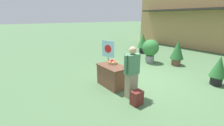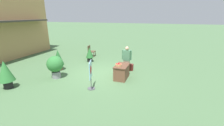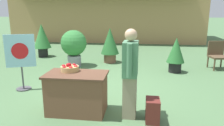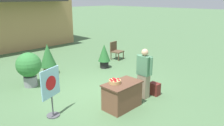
{
  "view_description": "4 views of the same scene",
  "coord_description": "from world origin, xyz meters",
  "views": [
    {
      "loc": [
        3.78,
        -4.39,
        2.45
      ],
      "look_at": [
        -0.72,
        -0.99,
        0.71
      ],
      "focal_mm": 24.0,
      "sensor_mm": 36.0,
      "label": 1
    },
    {
      "loc": [
        -7.78,
        -3.34,
        3.39
      ],
      "look_at": [
        -0.53,
        -0.84,
        0.93
      ],
      "focal_mm": 24.0,
      "sensor_mm": 36.0,
      "label": 2
    },
    {
      "loc": [
        0.91,
        -5.11,
        1.93
      ],
      "look_at": [
        0.3,
        -0.48,
        0.8
      ],
      "focal_mm": 35.0,
      "sensor_mm": 36.0,
      "label": 3
    },
    {
      "loc": [
        -4.67,
        -5.19,
        3.15
      ],
      "look_at": [
        0.19,
        -0.45,
        1.1
      ],
      "focal_mm": 35.0,
      "sensor_mm": 36.0,
      "label": 4
    }
  ],
  "objects": [
    {
      "name": "potted_plant_near_left",
      "position": [
        2.02,
        1.84,
        0.62
      ],
      "size": [
        0.56,
        0.56,
        1.11
      ],
      "color": "black",
      "rests_on": "ground_plane"
    },
    {
      "name": "potted_plant_far_right",
      "position": [
        -0.23,
        2.91,
        0.73
      ],
      "size": [
        0.68,
        0.68,
        1.3
      ],
      "color": "brown",
      "rests_on": "ground_plane"
    },
    {
      "name": "person_visitor",
      "position": [
        0.74,
        -1.34,
        0.83
      ],
      "size": [
        0.27,
        0.61,
        1.62
      ],
      "rotation": [
        0.0,
        0.0,
        3.12
      ],
      "color": "gray",
      "rests_on": "ground_plane"
    },
    {
      "name": "display_table",
      "position": [
        -0.27,
        -1.31,
        0.39
      ],
      "size": [
        1.15,
        0.68,
        0.78
      ],
      "color": "brown",
      "rests_on": "ground_plane"
    },
    {
      "name": "poster_board",
      "position": [
        -1.96,
        -0.28,
        0.78
      ],
      "size": [
        0.67,
        0.36,
        1.38
      ],
      "rotation": [
        0.0,
        0.0,
        -1.24
      ],
      "color": "#4C4C51",
      "rests_on": "ground_plane"
    },
    {
      "name": "patio_chair",
      "position": [
        3.49,
        2.5,
        0.5
      ],
      "size": [
        0.63,
        0.63,
        0.92
      ],
      "rotation": [
        0.0,
        0.0,
        4.87
      ],
      "color": "brown",
      "rests_on": "ground_plane"
    },
    {
      "name": "apple_basket",
      "position": [
        -0.44,
        -1.18,
        0.84
      ],
      "size": [
        0.35,
        0.35,
        0.16
      ],
      "color": "tan",
      "rests_on": "display_table"
    },
    {
      "name": "backpack",
      "position": [
        1.15,
        -1.51,
        0.21
      ],
      "size": [
        0.24,
        0.34,
        0.42
      ],
      "color": "maroon",
      "rests_on": "ground_plane"
    },
    {
      "name": "ground_plane",
      "position": [
        0.0,
        0.0,
        0.0
      ],
      "size": [
        120.0,
        120.0,
        0.0
      ],
      "primitive_type": "plane",
      "color": "#4C7047"
    },
    {
      "name": "potted_plant_far_left",
      "position": [
        -1.4,
        2.19,
        0.76
      ],
      "size": [
        0.89,
        0.89,
        1.27
      ],
      "color": "gray",
      "rests_on": "ground_plane"
    }
  ]
}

